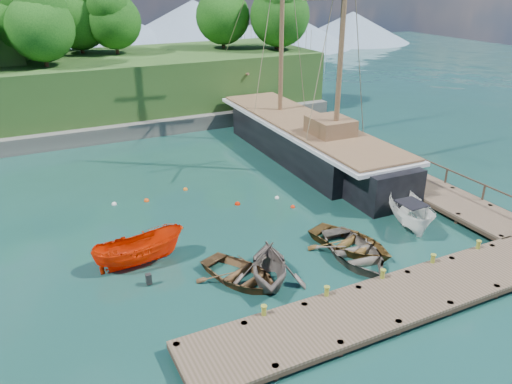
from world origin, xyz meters
The scene contains 24 objects.
ground centered at (0.00, 0.00, 0.00)m, with size 160.00×160.00×0.00m, color #183A2D.
dock_near centered at (2.00, -6.50, 0.43)m, with size 20.00×3.20×1.10m.
dock_east centered at (11.50, 7.00, 0.43)m, with size 3.20×24.00×1.10m.
bollard_0 centered at (-4.00, -5.10, 0.00)m, with size 0.26×0.26×0.45m, color olive.
bollard_1 centered at (-1.00, -5.10, 0.00)m, with size 0.26×0.26×0.45m, color olive.
bollard_2 centered at (2.00, -5.10, 0.00)m, with size 0.26×0.26×0.45m, color olive.
bollard_3 centered at (5.00, -5.10, 0.00)m, with size 0.26×0.26×0.45m, color olive.
bollard_4 centered at (8.00, -5.10, 0.00)m, with size 0.26×0.26×0.45m, color olive.
rowboat_0 centered at (-3.45, -1.65, 0.00)m, with size 3.08×4.32×0.89m, color brown.
rowboat_1 centered at (-2.35, -2.35, 0.00)m, with size 3.51×4.07×2.14m, color #665C55.
rowboat_2 centered at (2.91, -1.52, 0.00)m, with size 3.35×4.68×0.97m, color brown.
rowboat_3 centered at (2.50, -2.38, 0.00)m, with size 3.49×4.88×1.01m, color #5F574D.
motorboat_orange centered at (-7.31, 1.87, 0.00)m, with size 1.71×4.54×1.75m, color #EB2D03.
cabin_boat_white centered at (7.47, -0.82, 0.00)m, with size 1.80×4.79×1.85m, color white.
schooner centered at (8.25, 11.98, 1.19)m, with size 5.76×28.91×21.44m.
mooring_buoy_0 centered at (-6.54, 2.53, 0.00)m, with size 0.28×0.28×0.28m, color white.
mooring_buoy_1 centered at (-4.34, 4.61, 0.00)m, with size 0.29×0.29×0.29m, color #E33B0B.
mooring_buoy_2 centered at (-0.14, 6.10, 0.00)m, with size 0.34×0.34×0.34m, color red.
mooring_buoy_3 centered at (2.51, 5.84, 0.00)m, with size 0.28×0.28×0.28m, color white.
mooring_buoy_4 centered at (-5.11, 9.10, 0.00)m, with size 0.34×0.34×0.34m, color #E04A10.
mooring_buoy_5 centered at (-2.31, 9.73, 0.00)m, with size 0.31×0.31×0.31m, color orange.
mooring_buoy_6 centered at (-7.06, 9.48, 0.00)m, with size 0.32×0.32×0.32m, color white.
mooring_buoy_7 centered at (2.75, 4.22, 0.00)m, with size 0.29×0.29×0.29m, color red.
distant_ridge centered at (4.30, 70.00, 4.35)m, with size 117.00×40.00×10.00m.
Camera 1 is at (-11.51, -19.68, 13.20)m, focal length 35.00 mm.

